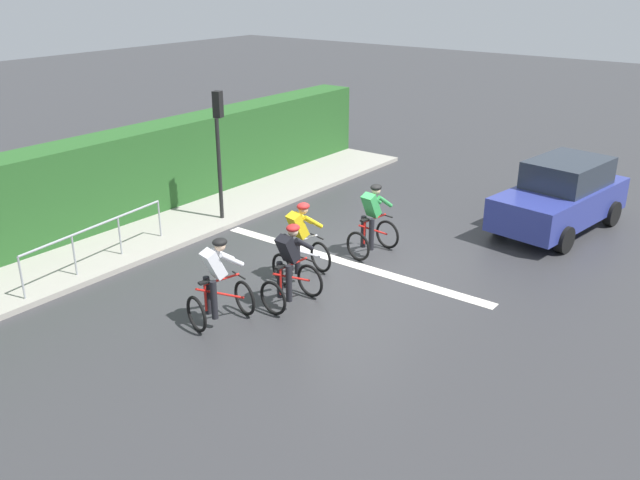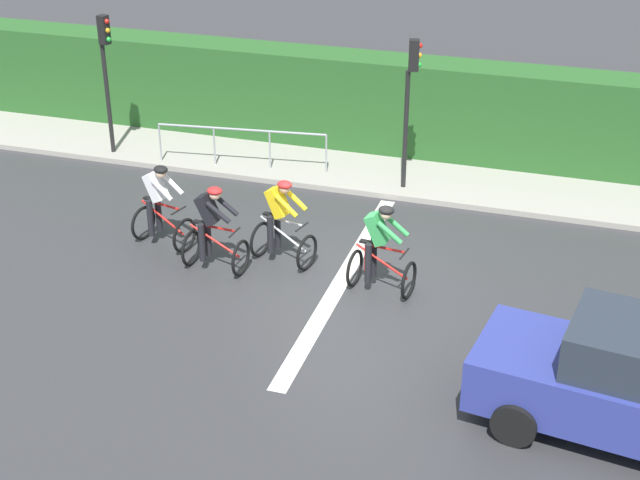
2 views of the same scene
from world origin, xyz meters
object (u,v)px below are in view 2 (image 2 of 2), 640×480
Objects in this scene: cyclist_lead at (160,207)px; traffic_light_far_junction at (106,65)px; car_navy at (631,383)px; cyclist_fourth at (380,251)px; cyclist_mid at (281,223)px; pedestrian_railing_kerbside at (242,138)px; cyclist_second at (212,230)px; traffic_light_near_crossing at (410,93)px.

traffic_light_far_junction is (3.71, 3.02, 1.43)m from cyclist_lead.
car_navy is 1.29× the size of traffic_light_far_junction.
cyclist_fourth is at bearing 56.26° from car_navy.
cyclist_lead and cyclist_mid have the same top height.
car_navy is 11.03m from pedestrian_railing_kerbside.
car_navy is at bearing -110.78° from cyclist_lead.
cyclist_mid is at bearing -59.72° from cyclist_second.
cyclist_mid is 0.50× the size of traffic_light_near_crossing.
traffic_light_near_crossing is (3.81, -3.92, 1.43)m from cyclist_lead.
car_navy is at bearing -123.74° from cyclist_fourth.
traffic_light_near_crossing reaches higher than cyclist_mid.
traffic_light_far_junction reaches higher than cyclist_second.
cyclist_second is 0.50× the size of traffic_light_near_crossing.
pedestrian_railing_kerbside is at bearing 15.00° from cyclist_second.
traffic_light_near_crossing reaches higher than cyclist_fourth.
cyclist_fourth is 0.43× the size of pedestrian_railing_kerbside.
pedestrian_railing_kerbside is at bearing 31.08° from cyclist_mid.
traffic_light_near_crossing is at bearing 33.53° from car_navy.
cyclist_second is at bearing 69.88° from car_navy.
car_navy is (-3.27, -8.61, 0.08)m from cyclist_lead.
cyclist_lead and cyclist_fourth have the same top height.
cyclist_second is at bearing 120.28° from cyclist_mid.
cyclist_second is 0.43× the size of pedestrian_railing_kerbside.
traffic_light_far_junction is at bearing 60.71° from cyclist_fourth.
traffic_light_near_crossing is at bearing -21.77° from cyclist_mid.
traffic_light_far_junction reaches higher than pedestrian_railing_kerbside.
car_navy is at bearing -118.07° from cyclist_mid.
cyclist_mid is (0.04, -2.42, 0.00)m from cyclist_lead.
traffic_light_far_junction is at bearing 91.70° from pedestrian_railing_kerbside.
traffic_light_near_crossing is 1.00× the size of traffic_light_far_junction.
car_navy reaches higher than cyclist_second.
cyclist_second is 1.00× the size of cyclist_fourth.
pedestrian_railing_kerbside is (3.80, -0.15, 0.00)m from cyclist_lead.
cyclist_fourth is 6.02m from pedestrian_railing_kerbside.
cyclist_second is at bearing -114.32° from cyclist_lead.
cyclist_fourth is 0.39× the size of car_navy.
cyclist_mid is 0.50× the size of traffic_light_far_junction.
car_navy is at bearing -129.86° from pedestrian_railing_kerbside.
pedestrian_railing_kerbside is (7.07, 8.47, -0.07)m from car_navy.
cyclist_fourth is at bearing -103.92° from cyclist_mid.
cyclist_fourth is at bearing -173.59° from traffic_light_near_crossing.
traffic_light_near_crossing is 6.94m from traffic_light_far_junction.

